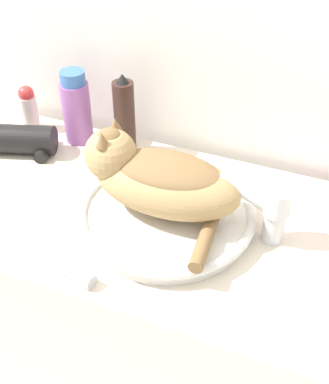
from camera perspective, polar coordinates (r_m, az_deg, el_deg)
vanity_counter at (r=1.33m, az=1.79°, el=-16.45°), size 1.18×0.53×0.80m
sink_basin at (r=1.01m, az=0.27°, el=-2.67°), size 0.37×0.37×0.04m
cat at (r=0.95m, az=-0.80°, el=1.75°), size 0.33×0.23×0.17m
faucet at (r=0.96m, az=12.45°, el=-1.98°), size 0.15×0.06×0.15m
mouthwash_bottle at (r=1.26m, az=-10.40°, el=9.74°), size 0.07×0.07×0.19m
deodorant_stick at (r=1.35m, az=-15.78°, el=9.58°), size 0.05×0.05×0.12m
hairspray_can_black at (r=1.19m, az=-4.77°, el=8.92°), size 0.05×0.05×0.21m
cream_tube at (r=0.93m, az=-11.50°, el=-8.96°), size 0.13×0.05×0.03m
hair_dryer at (r=1.27m, az=-16.64°, el=5.93°), size 0.20×0.14×0.07m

